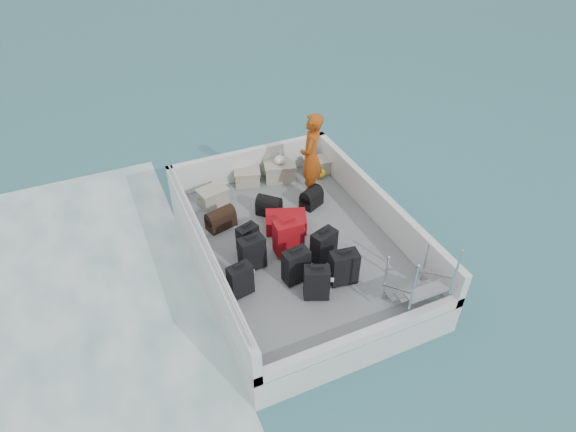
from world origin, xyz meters
The scene contains 24 objects.
ground centered at (0.00, 0.00, 0.00)m, with size 160.00×160.00×0.00m, color #19495A.
wake_foam centered at (-4.80, 0.00, 0.00)m, with size 10.00×10.00×0.00m, color white.
ferry_hull centered at (0.00, 0.00, 0.30)m, with size 3.60×5.00×0.60m, color silver.
deck centered at (0.00, 0.00, 0.61)m, with size 3.30×4.70×0.02m, color slate.
deck_fittings centered at (0.35, -0.32, 0.99)m, with size 3.60×5.00×0.90m.
suitcase_0 centered at (-1.37, -0.79, 0.93)m, with size 0.39×0.22×0.61m, color black.
suitcase_1 centered at (-0.98, -0.28, 0.95)m, with size 0.44×0.25×0.66m, color black.
suitcase_2 centered at (-0.89, 0.18, 0.89)m, with size 0.37×0.22×0.54m, color black.
suitcase_3 centered at (-0.27, -1.35, 0.93)m, with size 0.41×0.24×0.63m, color black.
suitcase_4 centered at (-0.41, -0.86, 0.94)m, with size 0.43×0.26×0.64m, color black.
suitcase_5 centered at (-0.24, -0.17, 0.97)m, with size 0.50×0.30×0.70m, color maroon.
suitcase_6 centered at (0.30, -1.22, 0.94)m, with size 0.46×0.27×0.64m, color black.
suitcase_7 centered at (0.25, -0.60, 0.93)m, with size 0.45×0.25×0.62m, color black.
suitcase_8 centered at (-0.01, 0.47, 0.77)m, with size 0.50×0.77×0.30m, color maroon.
duffel_0 centered at (-1.13, 1.02, 0.78)m, with size 0.55×0.30×0.32m, color black, non-canonical shape.
duffel_1 centered at (-0.13, 1.03, 0.78)m, with size 0.47×0.30×0.32m, color black, non-canonical shape.
duffel_2 centered at (0.76, 0.93, 0.78)m, with size 0.44×0.30×0.32m, color black, non-canonical shape.
crate_0 centered at (-1.05, 1.81, 0.78)m, with size 0.55×0.38×0.33m, color #A19F8C.
crate_1 centered at (-0.16, 2.20, 0.78)m, with size 0.52×0.36×0.31m, color #A19F8C.
crate_2 centered at (0.55, 2.07, 0.81)m, with size 0.64×0.44×0.38m, color #A19F8C.
crate_3 centered at (1.42, 2.00, 0.78)m, with size 0.53×0.37×0.32m, color #A19F8C.
yellow_bag centered at (1.39, 1.80, 0.73)m, with size 0.28×0.26×0.22m, color yellow.
white_bag centered at (0.55, 2.07, 1.09)m, with size 0.24×0.24×0.18m, color white.
passenger centered at (0.90, 1.29, 1.55)m, with size 0.69×0.44×1.86m, color #D85914.
Camera 1 is at (-2.89, -6.09, 6.57)m, focal length 30.00 mm.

